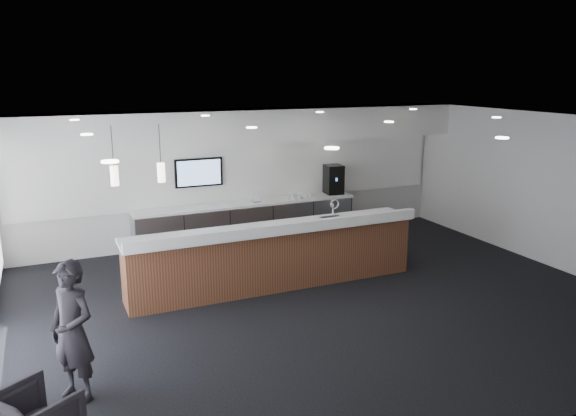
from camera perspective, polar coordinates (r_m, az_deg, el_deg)
name	(u,v)px	position (r m, az deg, el deg)	size (l,w,h in m)	color
ground	(321,302)	(9.58, 3.40, -9.52)	(10.00, 10.00, 0.00)	black
ceiling	(324,123)	(8.84, 3.68, 8.66)	(10.00, 8.00, 0.02)	black
back_wall	(241,175)	(12.70, -4.77, 3.34)	(10.00, 0.02, 3.00)	silver
right_wall	(549,190)	(12.18, 24.95, 1.65)	(0.02, 8.00, 3.00)	silver
soffit_bulkhead	(247,126)	(12.12, -4.17, 8.34)	(10.00, 0.90, 0.70)	white
alcove_panel	(242,171)	(12.65, -4.74, 3.76)	(9.80, 0.06, 1.40)	white
back_credenza	(247,223)	(12.59, -4.14, -1.51)	(5.06, 0.66, 0.95)	#989AA0
wall_tv	(199,172)	(12.30, -9.05, 3.58)	(1.05, 0.08, 0.62)	black
pendant_left	(161,173)	(8.90, -12.73, 3.51)	(0.12, 0.12, 0.30)	beige
pendant_right	(115,176)	(8.80, -17.20, 3.12)	(0.12, 0.12, 0.30)	beige
ceiling_can_lights	(324,124)	(8.84, 3.67, 8.46)	(7.00, 5.00, 0.02)	white
service_counter	(274,255)	(10.06, -1.38, -4.84)	(5.33, 0.89, 1.49)	#492C18
coffee_machine	(334,179)	(13.34, 4.65, 2.92)	(0.44, 0.54, 0.68)	black
info_sign_left	(257,197)	(12.46, -3.17, 1.17)	(0.18, 0.02, 0.25)	white
info_sign_right	(303,193)	(12.85, 1.58, 1.51)	(0.16, 0.02, 0.22)	white
lounge_guest	(73,332)	(7.08, -21.04, -11.64)	(0.62, 0.41, 1.70)	black
cup_0	(310,195)	(12.93, 2.24, 1.30)	(0.11, 0.11, 0.10)	white
cup_1	(304,196)	(12.87, 1.68, 1.25)	(0.11, 0.11, 0.10)	white
cup_2	(299,196)	(12.81, 1.12, 1.19)	(0.11, 0.11, 0.10)	white
cup_3	(293,197)	(12.76, 0.55, 1.14)	(0.11, 0.11, 0.10)	white
cup_4	(288,197)	(12.70, -0.03, 1.08)	(0.11, 0.11, 0.10)	white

